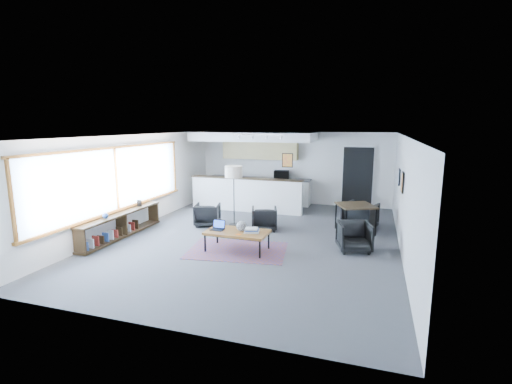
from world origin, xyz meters
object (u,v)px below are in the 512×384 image
(ceramic_pot, at_px, (241,226))
(floor_lamp, at_px, (234,174))
(coffee_table, at_px, (237,233))
(armchair_right, at_px, (264,217))
(dining_table, at_px, (356,207))
(book_stack, at_px, (252,230))
(armchair_left, at_px, (207,214))
(dining_chair_far, at_px, (360,217))
(microwave, at_px, (281,174))
(dining_chair_near, at_px, (354,238))
(laptop, at_px, (218,227))

(ceramic_pot, xyz_separation_m, floor_lamp, (-0.93, 1.96, 0.91))
(coffee_table, height_order, armchair_right, armchair_right)
(armchair_right, height_order, dining_table, dining_table)
(book_stack, relative_size, armchair_left, 0.55)
(armchair_left, bearing_deg, book_stack, 123.46)
(ceramic_pot, bearing_deg, armchair_right, 89.46)
(book_stack, relative_size, armchair_right, 0.55)
(ceramic_pot, height_order, armchair_left, ceramic_pot)
(book_stack, bearing_deg, ceramic_pot, 174.45)
(dining_chair_far, bearing_deg, dining_table, 91.35)
(floor_lamp, relative_size, dining_chair_far, 2.42)
(microwave, bearing_deg, floor_lamp, -110.30)
(dining_chair_near, bearing_deg, dining_table, 75.67)
(armchair_right, bearing_deg, coffee_table, 69.68)
(armchair_right, bearing_deg, ceramic_pot, 72.38)
(laptop, xyz_separation_m, microwave, (0.23, 5.21, 0.58))
(ceramic_pot, bearing_deg, dining_table, 43.53)
(ceramic_pot, distance_m, dining_chair_near, 2.61)
(book_stack, distance_m, dining_chair_far, 3.52)
(laptop, distance_m, microwave, 5.24)
(armchair_right, relative_size, dining_table, 0.58)
(dining_chair_far, height_order, microwave, microwave)
(coffee_table, bearing_deg, floor_lamp, 114.11)
(floor_lamp, bearing_deg, laptop, -79.48)
(armchair_right, relative_size, dining_chair_far, 0.98)
(floor_lamp, relative_size, dining_table, 1.44)
(armchair_left, relative_size, armchair_right, 1.00)
(dining_chair_near, xyz_separation_m, dining_chair_far, (0.06, 1.89, 0.04))
(dining_chair_far, xyz_separation_m, microwave, (-2.87, 2.51, 0.76))
(coffee_table, height_order, armchair_left, armchair_left)
(book_stack, height_order, dining_chair_far, dining_chair_far)
(armchair_right, xyz_separation_m, microwave, (-0.35, 3.37, 0.76))
(coffee_table, distance_m, floor_lamp, 2.42)
(laptop, relative_size, book_stack, 0.80)
(laptop, relative_size, dining_chair_near, 0.48)
(armchair_right, height_order, dining_chair_far, dining_chair_far)
(floor_lamp, height_order, dining_table, floor_lamp)
(armchair_left, xyz_separation_m, microwave, (1.33, 3.45, 0.76))
(floor_lamp, distance_m, dining_chair_far, 3.72)
(laptop, height_order, microwave, microwave)
(armchair_right, relative_size, dining_chair_near, 1.11)
(laptop, xyz_separation_m, dining_chair_near, (3.04, 0.80, -0.21))
(floor_lamp, bearing_deg, armchair_right, -9.31)
(armchair_right, bearing_deg, microwave, -101.17)
(dining_table, height_order, dining_chair_far, dining_table)
(coffee_table, distance_m, dining_chair_near, 2.69)
(dining_chair_far, bearing_deg, coffee_table, 65.38)
(laptop, distance_m, book_stack, 0.82)
(book_stack, bearing_deg, armchair_left, 137.82)
(book_stack, relative_size, floor_lamp, 0.22)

